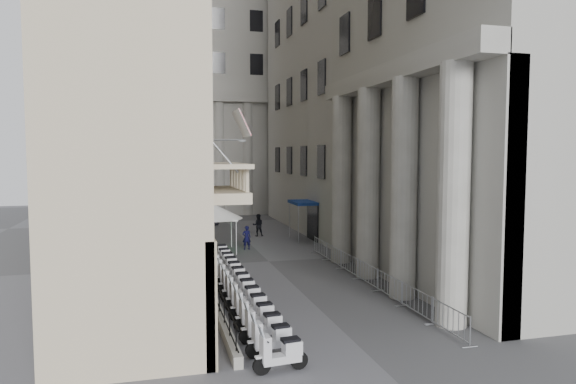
% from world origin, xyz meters
% --- Properties ---
extents(far_building, '(22.00, 10.00, 30.00)m').
position_xyz_m(far_building, '(0.00, 48.00, 15.00)').
color(far_building, '#A5A29C').
rests_on(far_building, ground).
extents(iron_fence, '(0.30, 28.00, 1.40)m').
position_xyz_m(iron_fence, '(-4.30, 18.00, 0.00)').
color(iron_fence, black).
rests_on(iron_fence, ground).
extents(blue_awning, '(1.60, 3.00, 3.00)m').
position_xyz_m(blue_awning, '(4.15, 26.00, 0.00)').
color(blue_awning, navy).
rests_on(blue_awning, ground).
extents(flag, '(1.00, 1.40, 8.20)m').
position_xyz_m(flag, '(-4.00, 5.00, 0.00)').
color(flag, '#9E0C11').
rests_on(flag, ground).
extents(scooter_0, '(1.45, 0.70, 1.50)m').
position_xyz_m(scooter_0, '(-3.07, 3.54, 0.00)').
color(scooter_0, silver).
rests_on(scooter_0, ground).
extents(scooter_1, '(1.45, 0.70, 1.50)m').
position_xyz_m(scooter_1, '(-3.07, 4.82, 0.00)').
color(scooter_1, silver).
rests_on(scooter_1, ground).
extents(scooter_2, '(1.45, 0.70, 1.50)m').
position_xyz_m(scooter_2, '(-3.07, 6.10, 0.00)').
color(scooter_2, silver).
rests_on(scooter_2, ground).
extents(scooter_3, '(1.45, 0.70, 1.50)m').
position_xyz_m(scooter_3, '(-3.07, 7.37, 0.00)').
color(scooter_3, silver).
rests_on(scooter_3, ground).
extents(scooter_4, '(1.45, 0.70, 1.50)m').
position_xyz_m(scooter_4, '(-3.07, 8.65, 0.00)').
color(scooter_4, silver).
rests_on(scooter_4, ground).
extents(scooter_5, '(1.45, 0.70, 1.50)m').
position_xyz_m(scooter_5, '(-3.07, 9.93, 0.00)').
color(scooter_5, silver).
rests_on(scooter_5, ground).
extents(scooter_6, '(1.45, 0.70, 1.50)m').
position_xyz_m(scooter_6, '(-3.07, 11.21, 0.00)').
color(scooter_6, silver).
rests_on(scooter_6, ground).
extents(scooter_7, '(1.45, 0.70, 1.50)m').
position_xyz_m(scooter_7, '(-3.07, 12.49, 0.00)').
color(scooter_7, silver).
rests_on(scooter_7, ground).
extents(scooter_8, '(1.45, 0.70, 1.50)m').
position_xyz_m(scooter_8, '(-3.07, 13.76, 0.00)').
color(scooter_8, silver).
rests_on(scooter_8, ground).
extents(scooter_9, '(1.45, 0.70, 1.50)m').
position_xyz_m(scooter_9, '(-3.07, 15.04, 0.00)').
color(scooter_9, silver).
rests_on(scooter_9, ground).
extents(scooter_10, '(1.45, 0.70, 1.50)m').
position_xyz_m(scooter_10, '(-3.07, 16.32, 0.00)').
color(scooter_10, silver).
rests_on(scooter_10, ground).
extents(scooter_11, '(1.45, 0.70, 1.50)m').
position_xyz_m(scooter_11, '(-3.07, 17.60, 0.00)').
color(scooter_11, silver).
rests_on(scooter_11, ground).
extents(scooter_12, '(1.45, 0.70, 1.50)m').
position_xyz_m(scooter_12, '(-3.07, 18.88, 0.00)').
color(scooter_12, silver).
rests_on(scooter_12, ground).
extents(scooter_13, '(1.45, 0.70, 1.50)m').
position_xyz_m(scooter_13, '(-3.07, 20.15, 0.00)').
color(scooter_13, silver).
rests_on(scooter_13, ground).
extents(barrier_0, '(0.60, 2.40, 1.10)m').
position_xyz_m(barrier_0, '(3.59, 4.98, 0.00)').
color(barrier_0, '#ABAEB3').
rests_on(barrier_0, ground).
extents(barrier_1, '(0.60, 2.40, 1.10)m').
position_xyz_m(barrier_1, '(3.59, 7.48, 0.00)').
color(barrier_1, '#ABAEB3').
rests_on(barrier_1, ground).
extents(barrier_2, '(0.60, 2.40, 1.10)m').
position_xyz_m(barrier_2, '(3.59, 9.98, 0.00)').
color(barrier_2, '#ABAEB3').
rests_on(barrier_2, ground).
extents(barrier_3, '(0.60, 2.40, 1.10)m').
position_xyz_m(barrier_3, '(3.59, 12.48, 0.00)').
color(barrier_3, '#ABAEB3').
rests_on(barrier_3, ground).
extents(barrier_4, '(0.60, 2.40, 1.10)m').
position_xyz_m(barrier_4, '(3.59, 14.98, 0.00)').
color(barrier_4, '#ABAEB3').
rests_on(barrier_4, ground).
extents(barrier_5, '(0.60, 2.40, 1.10)m').
position_xyz_m(barrier_5, '(3.59, 17.48, 0.00)').
color(barrier_5, '#ABAEB3').
rests_on(barrier_5, ground).
extents(barrier_6, '(0.60, 2.40, 1.10)m').
position_xyz_m(barrier_6, '(3.59, 19.98, 0.00)').
color(barrier_6, '#ABAEB3').
rests_on(barrier_6, ground).
extents(security_tent, '(4.00, 4.00, 3.25)m').
position_xyz_m(security_tent, '(-2.98, 23.31, 2.72)').
color(security_tent, silver).
rests_on(security_tent, ground).
extents(street_lamp, '(2.44, 0.76, 7.62)m').
position_xyz_m(street_lamp, '(-2.40, 25.76, 4.51)').
color(street_lamp, gray).
rests_on(street_lamp, ground).
extents(info_kiosk, '(0.35, 0.82, 1.68)m').
position_xyz_m(info_kiosk, '(-2.95, 23.92, 0.85)').
color(info_kiosk, black).
rests_on(info_kiosk, ground).
extents(pedestrian_a, '(0.62, 0.42, 1.64)m').
position_xyz_m(pedestrian_a, '(-0.62, 23.43, 0.82)').
color(pedestrian_a, black).
rests_on(pedestrian_a, ground).
extents(pedestrian_b, '(0.93, 0.76, 1.78)m').
position_xyz_m(pedestrian_b, '(1.25, 28.83, 0.89)').
color(pedestrian_b, black).
rests_on(pedestrian_b, ground).
extents(pedestrian_c, '(0.95, 0.94, 1.66)m').
position_xyz_m(pedestrian_c, '(-1.29, 35.91, 0.83)').
color(pedestrian_c, black).
rests_on(pedestrian_c, ground).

